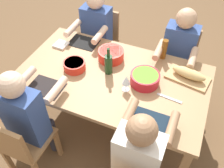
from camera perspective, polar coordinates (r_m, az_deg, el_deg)
name	(u,v)px	position (r m, az deg, el deg)	size (l,w,h in m)	color
ground_plane	(112,121)	(2.95, 0.00, -8.56)	(8.00, 8.00, 0.00)	brown
dining_table	(112,81)	(2.44, 0.00, 0.59)	(1.84, 1.07, 0.74)	#A87F56
chair_near_right	(102,39)	(3.32, -2.30, 10.50)	(0.40, 0.40, 0.85)	#9E7044
diner_near_right	(95,32)	(3.06, -3.88, 11.95)	(0.41, 0.53, 1.20)	#2D2D38
diner_far_left	(139,155)	(1.93, 6.25, -16.16)	(0.41, 0.53, 1.20)	#2D2D38
chair_far_right	(21,144)	(2.36, -20.34, -12.89)	(0.40, 0.40, 0.85)	#9E7044
diner_far_right	(28,114)	(2.26, -18.95, -6.50)	(0.41, 0.53, 1.20)	#2D2D38
chair_near_left	(178,58)	(3.11, 15.00, 5.96)	(0.40, 0.40, 0.85)	#9E7044
diner_near_left	(178,52)	(2.83, 15.03, 7.13)	(0.41, 0.53, 1.20)	#2D2D38
serving_bowl_salad	(145,78)	(2.30, 7.66, 1.35)	(0.27, 0.27, 0.11)	#B21923
serving_bowl_pasta	(74,65)	(2.46, -8.72, 4.40)	(0.22, 0.22, 0.09)	red
serving_bowl_greens	(111,54)	(2.55, -0.25, 6.96)	(0.27, 0.27, 0.11)	red
cutting_board	(188,78)	(2.47, 17.14, 1.43)	(0.40, 0.22, 0.02)	tan
bread_loaf	(189,73)	(2.43, 17.41, 2.36)	(0.32, 0.11, 0.09)	tan
wine_bottle	(108,64)	(2.36, -0.83, 4.69)	(0.08, 0.08, 0.29)	#193819
beer_bottle	(164,49)	(2.58, 12.00, 7.89)	(0.06, 0.06, 0.22)	brown
wine_glass	(126,81)	(2.18, 3.33, 0.79)	(0.08, 0.08, 0.17)	silver
placemat_near_right	(84,42)	(2.82, -6.58, 9.57)	(0.32, 0.23, 0.01)	black
placemat_far_left	(151,122)	(2.05, 9.03, -8.67)	(0.32, 0.23, 0.01)	#142333
placemat_far_right	(46,87)	(2.36, -15.02, -0.66)	(0.32, 0.23, 0.01)	black
carving_knife	(169,98)	(2.25, 13.17, -3.23)	(0.23, 0.02, 0.01)	silver
napkin_stack	(61,45)	(2.81, -11.74, 8.94)	(0.14, 0.14, 0.02)	white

